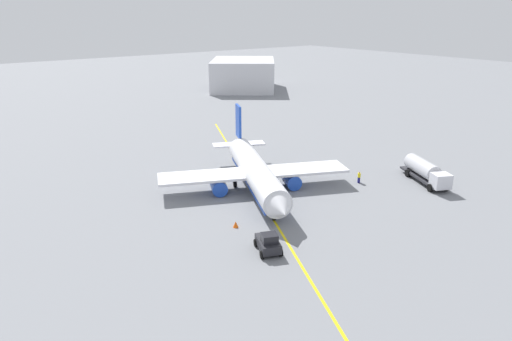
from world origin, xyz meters
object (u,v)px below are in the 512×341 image
object	(u,v)px
fuel_tanker	(426,171)
safety_cone_nose	(236,224)
refueling_worker	(359,177)
pushback_tug	(268,243)
airplane	(255,172)

from	to	relation	value
fuel_tanker	safety_cone_nose	size ratio (longest dim) A/B	14.08
fuel_tanker	refueling_worker	xyz separation A→B (m)	(-5.71, -7.77, -0.90)
fuel_tanker	pushback_tug	size ratio (longest dim) A/B	2.45
pushback_tug	safety_cone_nose	xyz separation A→B (m)	(-6.68, 0.49, -0.65)
refueling_worker	airplane	bearing A→B (deg)	-116.66
airplane	pushback_tug	world-z (taller)	airplane
fuel_tanker	refueling_worker	distance (m)	9.68
pushback_tug	safety_cone_nose	size ratio (longest dim) A/B	5.75
refueling_worker	safety_cone_nose	bearing A→B (deg)	-87.03
refueling_worker	safety_cone_nose	distance (m)	22.60
airplane	pushback_tug	xyz separation A→B (m)	(14.73, -9.36, -1.59)
pushback_tug	refueling_worker	xyz separation A→B (m)	(-7.85, 23.06, -0.19)
safety_cone_nose	fuel_tanker	bearing A→B (deg)	81.49
airplane	refueling_worker	size ratio (longest dim) A/B	16.78
airplane	fuel_tanker	size ratio (longest dim) A/B	2.86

